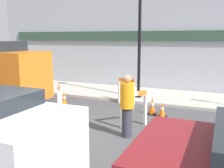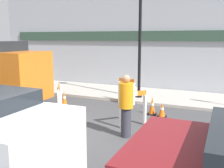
# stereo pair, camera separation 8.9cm
# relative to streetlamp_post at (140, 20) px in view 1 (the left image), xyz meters

# --- Properties ---
(ground_plane) EXTENTS (60.00, 60.00, 0.00)m
(ground_plane) POSITION_rel_streetlamp_post_xyz_m (-0.53, -5.29, -3.47)
(ground_plane) COLOR #424244
(sidewalk_slab) EXTENTS (18.00, 3.07, 0.11)m
(sidewalk_slab) POSITION_rel_streetlamp_post_xyz_m (-0.53, 0.75, -3.41)
(sidewalk_slab) COLOR #ADA89E
(sidewalk_slab) RESTS_ON ground_plane
(storefront_facade) EXTENTS (18.00, 0.22, 5.50)m
(storefront_facade) POSITION_rel_streetlamp_post_xyz_m (-0.53, 2.36, -0.71)
(storefront_facade) COLOR #A3A8B2
(storefront_facade) RESTS_ON ground_plane
(streetlamp_post) EXTENTS (0.44, 0.44, 5.22)m
(streetlamp_post) POSITION_rel_streetlamp_post_xyz_m (0.00, 0.00, 0.00)
(streetlamp_post) COLOR black
(streetlamp_post) RESTS_ON sidewalk_slab
(barricade_0) EXTENTS (0.70, 0.72, 1.11)m
(barricade_0) POSITION_rel_streetlamp_post_xyz_m (0.93, -3.47, -2.87)
(barricade_0) COLOR white
(barricade_0) RESTS_ON ground_plane
(barricade_1) EXTENTS (0.75, 0.26, 1.07)m
(barricade_1) POSITION_rel_streetlamp_post_xyz_m (-0.24, -0.94, -2.90)
(barricade_1) COLOR white
(barricade_1) RESTS_ON ground_plane
(barricade_2) EXTENTS (0.61, 0.75, 1.10)m
(barricade_2) POSITION_rel_streetlamp_post_xyz_m (-1.78, -3.47, -2.87)
(barricade_2) COLOR white
(barricade_2) RESTS_ON ground_plane
(traffic_cone_0) EXTENTS (0.30, 0.30, 0.66)m
(traffic_cone_0) POSITION_rel_streetlamp_post_xyz_m (1.15, -2.02, -3.15)
(traffic_cone_0) COLOR black
(traffic_cone_0) RESTS_ON ground_plane
(traffic_cone_1) EXTENTS (0.30, 0.30, 0.60)m
(traffic_cone_1) POSITION_rel_streetlamp_post_xyz_m (-2.43, -2.24, -3.18)
(traffic_cone_1) COLOR black
(traffic_cone_1) RESTS_ON ground_plane
(traffic_cone_2) EXTENTS (0.30, 0.30, 0.53)m
(traffic_cone_2) POSITION_rel_streetlamp_post_xyz_m (1.54, -2.20, -3.21)
(traffic_cone_2) COLOR black
(traffic_cone_2) RESTS_ON ground_plane
(person_worker) EXTENTS (0.55, 0.55, 1.75)m
(person_worker) POSITION_rel_streetlamp_post_xyz_m (1.03, -4.37, -2.54)
(person_worker) COLOR #33333D
(person_worker) RESTS_ON ground_plane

